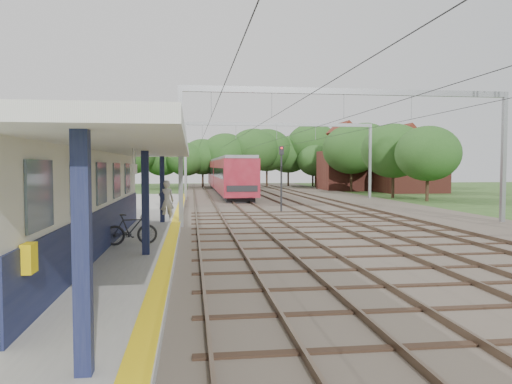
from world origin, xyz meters
TOP-DOWN VIEW (x-y plane):
  - ground at (0.00, 0.00)m, footprint 160.00×160.00m
  - ballast_bed at (4.00, 30.00)m, footprint 18.00×90.00m
  - platform at (-7.50, 14.00)m, footprint 5.00×52.00m
  - yellow_stripe at (-5.25, 14.00)m, footprint 0.45×52.00m
  - station_building at (-8.88, 7.00)m, footprint 3.41×18.00m
  - canopy at (-7.77, 6.00)m, footprint 6.40×20.00m
  - rail_tracks at (1.50, 30.00)m, footprint 11.80×88.00m
  - catenary_system at (3.39, 25.28)m, footprint 17.22×88.00m
  - tree_band at (3.84, 57.12)m, footprint 31.72×30.88m
  - house_near at (21.00, 46.00)m, footprint 7.00×6.12m
  - house_far at (16.00, 52.00)m, footprint 8.00×6.12m
  - person at (-5.71, 15.00)m, footprint 0.78×0.54m
  - bicycle at (-6.57, 7.95)m, footprint 1.86×0.82m
  - train at (-0.50, 47.88)m, footprint 2.94×36.64m
  - signal_post at (1.35, 22.46)m, footprint 0.31×0.27m

SIDE VIEW (x-z plane):
  - ground at x=0.00m, z-range 0.00..0.00m
  - ballast_bed at x=4.00m, z-range 0.00..0.10m
  - platform at x=-7.50m, z-range 0.00..0.35m
  - rail_tracks at x=1.50m, z-range 0.10..0.25m
  - yellow_stripe at x=-5.25m, z-range 0.35..0.36m
  - bicycle at x=-6.57m, z-range 0.35..1.43m
  - person at x=-5.71m, z-range 0.35..2.40m
  - station_building at x=-8.88m, z-range 0.34..3.74m
  - train at x=-0.50m, z-range 0.22..4.09m
  - signal_post at x=1.35m, z-range 0.58..4.96m
  - house_near at x=21.00m, z-range -0.96..6.93m
  - house_far at x=16.00m, z-range -1.09..7.56m
  - canopy at x=-7.77m, z-range 1.92..5.36m
  - tree_band at x=3.84m, z-range 0.51..9.33m
  - catenary_system at x=3.39m, z-range 2.01..9.01m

